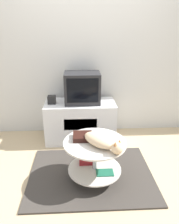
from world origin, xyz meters
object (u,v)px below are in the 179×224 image
Objects in this scene: tv at (82,88)px; cat at (102,141)px; dvd_box at (83,137)px; speaker at (52,100)px.

tv is 1.03× the size of cat.
tv is 0.95m from dvd_box.
tv is at bearing 88.70° from dvd_box.
tv reaches higher than dvd_box.
speaker is at bearing 166.87° from cat.
tv is 4.48× the size of speaker.
speaker reaches higher than cat.
speaker is at bearing 115.44° from dvd_box.
speaker is 0.98m from dvd_box.
speaker is 1.21m from cat.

